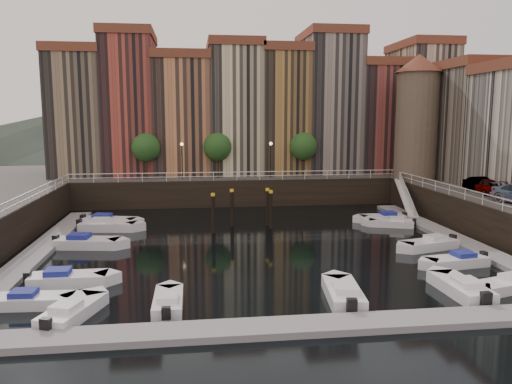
{
  "coord_description": "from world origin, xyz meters",
  "views": [
    {
      "loc": [
        -4.83,
        -38.81,
        9.9
      ],
      "look_at": [
        0.62,
        4.0,
        3.46
      ],
      "focal_mm": 35.0,
      "sensor_mm": 36.0,
      "label": 1
    }
  ],
  "objects": [
    {
      "name": "ground",
      "position": [
        0.0,
        0.0,
        0.0
      ],
      "size": [
        200.0,
        200.0,
        0.0
      ],
      "primitive_type": "plane",
      "color": "black",
      "rests_on": "ground"
    },
    {
      "name": "quay_far",
      "position": [
        0.0,
        26.0,
        1.5
      ],
      "size": [
        80.0,
        20.0,
        3.0
      ],
      "primitive_type": "cube",
      "color": "black",
      "rests_on": "ground"
    },
    {
      "name": "dock_left",
      "position": [
        -16.2,
        -1.0,
        0.17
      ],
      "size": [
        2.0,
        28.0,
        0.35
      ],
      "primitive_type": "cube",
      "color": "gray",
      "rests_on": "ground"
    },
    {
      "name": "dock_right",
      "position": [
        16.2,
        -1.0,
        0.17
      ],
      "size": [
        2.0,
        28.0,
        0.35
      ],
      "primitive_type": "cube",
      "color": "gray",
      "rests_on": "ground"
    },
    {
      "name": "dock_near",
      "position": [
        0.0,
        -17.0,
        0.17
      ],
      "size": [
        30.0,
        2.0,
        0.35
      ],
      "primitive_type": "cube",
      "color": "gray",
      "rests_on": "ground"
    },
    {
      "name": "mountains",
      "position": [
        1.72,
        110.0,
        7.92
      ],
      "size": [
        145.0,
        100.0,
        18.0
      ],
      "color": "#2D382D",
      "rests_on": "ground"
    },
    {
      "name": "far_terrace",
      "position": [
        3.31,
        23.5,
        10.95
      ],
      "size": [
        48.7,
        10.3,
        17.5
      ],
      "color": "#857255",
      "rests_on": "quay_far"
    },
    {
      "name": "corner_tower",
      "position": [
        20.0,
        14.5,
        10.19
      ],
      "size": [
        5.2,
        5.2,
        13.8
      ],
      "color": "#6B5B4C",
      "rests_on": "quay_right"
    },
    {
      "name": "promenade_trees",
      "position": [
        -1.33,
        18.2,
        6.58
      ],
      "size": [
        21.2,
        3.2,
        5.2
      ],
      "color": "black",
      "rests_on": "quay_far"
    },
    {
      "name": "street_lamps",
      "position": [
        -1.0,
        17.2,
        5.9
      ],
      "size": [
        10.36,
        0.36,
        4.18
      ],
      "color": "black",
      "rests_on": "quay_far"
    },
    {
      "name": "railings",
      "position": [
        0.0,
        4.88,
        3.79
      ],
      "size": [
        36.08,
        34.04,
        0.52
      ],
      "color": "white",
      "rests_on": "ground"
    },
    {
      "name": "gangway",
      "position": [
        17.1,
        10.0,
        1.92
      ],
      "size": [
        2.78,
        8.32,
        3.73
      ],
      "color": "white",
      "rests_on": "ground"
    },
    {
      "name": "mooring_pilings",
      "position": [
        -0.12,
        5.15,
        1.65
      ],
      "size": [
        5.58,
        2.79,
        3.78
      ],
      "color": "black",
      "rests_on": "ground"
    },
    {
      "name": "boat_left_0",
      "position": [
        -13.38,
        -12.3,
        0.33
      ],
      "size": [
        4.3,
        1.77,
        0.98
      ],
      "rotation": [
        0.0,
        0.0,
        -0.06
      ],
      "color": "white",
      "rests_on": "ground"
    },
    {
      "name": "boat_left_1",
      "position": [
        -12.42,
        -8.96,
        0.37
      ],
      "size": [
        4.77,
        1.79,
        1.09
      ],
      "rotation": [
        0.0,
        0.0,
        0.01
      ],
      "color": "white",
      "rests_on": "ground"
    },
    {
      "name": "boat_left_2",
      "position": [
        -13.08,
        -0.14,
        0.39
      ],
      "size": [
        5.2,
        2.61,
        1.17
      ],
      "rotation": [
        0.0,
        0.0,
        -0.17
      ],
      "color": "white",
      "rests_on": "ground"
    },
    {
      "name": "boat_left_3",
      "position": [
        -12.52,
        5.76,
        0.4
      ],
      "size": [
        5.3,
        2.53,
        1.19
      ],
      "rotation": [
        0.0,
        0.0,
        -0.14
      ],
      "color": "white",
      "rests_on": "ground"
    },
    {
      "name": "boat_left_4",
      "position": [
        -12.73,
        7.81,
        0.4
      ],
      "size": [
        5.29,
        2.92,
        1.18
      ],
      "rotation": [
        0.0,
        0.0,
        -0.23
      ],
      "color": "white",
      "rests_on": "ground"
    },
    {
      "name": "boat_right_0",
      "position": [
        13.06,
        -13.17,
        0.33
      ],
      "size": [
        4.35,
        2.55,
        0.97
      ],
      "rotation": [
        0.0,
        0.0,
        3.41
      ],
      "color": "white",
      "rests_on": "ground"
    },
    {
      "name": "boat_right_1",
      "position": [
        12.74,
        -8.28,
        0.35
      ],
      "size": [
        4.59,
        2.24,
        1.03
      ],
      "rotation": [
        0.0,
        0.0,
        3.29
      ],
      "color": "white",
      "rests_on": "ground"
    },
    {
      "name": "boat_right_2",
      "position": [
        13.03,
        -3.83,
        0.37
      ],
      "size": [
        4.87,
        2.88,
        1.09
      ],
      "rotation": [
        0.0,
        0.0,
        3.42
      ],
      "color": "white",
      "rests_on": "ground"
    },
    {
      "name": "boat_right_3",
      "position": [
        13.26,
        4.13,
        0.32
      ],
      "size": [
        4.26,
        2.7,
        0.96
      ],
      "rotation": [
        0.0,
        0.0,
        2.81
      ],
      "color": "white",
      "rests_on": "ground"
    },
    {
      "name": "boat_right_4",
      "position": [
        13.31,
        6.34,
        0.35
      ],
      "size": [
        4.55,
        1.67,
        1.05
      ],
      "rotation": [
        0.0,
        0.0,
        3.14
      ],
      "color": "white",
      "rests_on": "ground"
    },
    {
      "name": "boat_near_0",
      "position": [
        -10.94,
        -14.18,
        0.35
      ],
      "size": [
        2.93,
        4.62,
        1.04
      ],
      "rotation": [
        0.0,
        0.0,
        1.24
      ],
      "color": "white",
      "rests_on": "ground"
    },
    {
      "name": "boat_near_1",
      "position": [
        -6.25,
        -13.38,
        0.32
      ],
      "size": [
        1.51,
        4.14,
        0.95
      ],
      "rotation": [
        0.0,
        0.0,
        1.57
      ],
      "color": "white",
      "rests_on": "ground"
    },
    {
      "name": "boat_near_2",
      "position": [
        3.23,
        -13.47,
        0.38
      ],
      "size": [
        2.31,
        4.97,
        1.12
      ],
      "rotation": [
        0.0,
        0.0,
        1.45
      ],
      "color": "white",
      "rests_on": "ground"
    },
    {
      "name": "boat_near_3",
      "position": [
        10.13,
        -13.43,
        0.38
      ],
      "size": [
        1.87,
        4.91,
        1.12
      ],
      "rotation": [
        0.0,
        0.0,
        1.59
      ],
      "color": "white",
      "rests_on": "ground"
    },
    {
      "name": "car_a",
      "position": [
        21.49,
        2.63,
        3.7
      ],
      "size": [
        2.46,
        4.37,
        1.4
      ],
      "primitive_type": "imported",
      "rotation": [
        0.0,
        0.0,
        -0.21
      ],
      "color": "gray",
      "rests_on": "quay_right"
    },
    {
      "name": "car_b",
      "position": [
        21.7,
        3.48,
        3.71
      ],
      "size": [
        2.08,
        4.45,
        1.41
      ],
      "primitive_type": "imported",
      "rotation": [
        0.0,
        0.0,
        0.14
      ],
      "color": "gray",
      "rests_on": "quay_right"
    }
  ]
}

